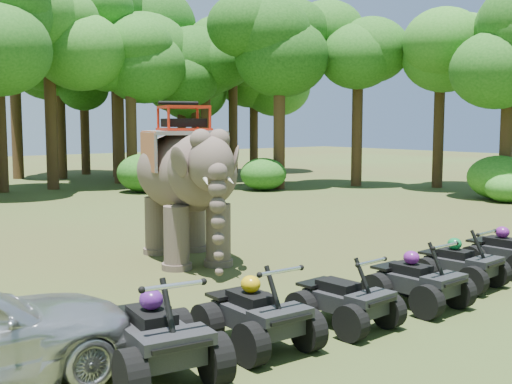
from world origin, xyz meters
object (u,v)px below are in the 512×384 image
Objects in this scene: atv_2 at (345,291)px; atv_3 at (418,273)px; atv_1 at (257,304)px; atv_5 at (508,245)px; elephant at (185,181)px; atv_0 at (156,325)px; atv_4 at (461,257)px.

atv_2 is 1.83m from atv_3.
atv_1 is at bearing 175.08° from atv_3.
elephant is at bearing 127.37° from atv_5.
atv_0 is 1.10× the size of atv_5.
atv_1 is 1.07× the size of atv_4.
atv_1 reaches higher than atv_2.
atv_3 is (5.22, -0.12, -0.08)m from atv_0.
atv_3 is 0.97× the size of atv_5.
atv_0 is 8.82m from atv_5.
atv_4 is (3.68, 0.34, 0.00)m from atv_2.
atv_5 is at bearing 3.84° from atv_1.
elephant is 6.18m from atv_3.
atv_0 is 1.16× the size of atv_4.
atv_2 is at bearing 7.19° from atv_0.
atv_3 is at bearing -173.86° from atv_4.
atv_3 is (3.52, -0.17, -0.03)m from atv_1.
atv_5 is (3.60, 0.36, 0.02)m from atv_3.
atv_5 is at bearing -5.44° from atv_4.
atv_4 is (5.37, 0.20, -0.04)m from atv_1.
atv_0 is 3.39m from atv_2.
atv_2 is (3.39, -0.10, -0.10)m from atv_0.
atv_3 is 1.03× the size of atv_4.
atv_1 is at bearing 178.99° from atv_5.
atv_0 is 1.08× the size of atv_1.
atv_4 is at bearing 177.15° from atv_5.
atv_3 is at bearing -63.60° from elephant.
atv_0 reaches higher than atv_3.
atv_5 is at bearing -33.96° from elephant.
elephant is at bearing 69.40° from atv_1.
elephant reaches higher than atv_3.
elephant is at bearing 98.09° from atv_3.
atv_4 is 0.95× the size of atv_5.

